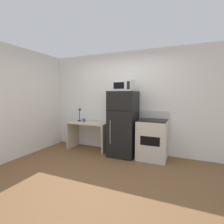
% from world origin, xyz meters
% --- Properties ---
extents(ground_plane, '(12.00, 12.00, 0.00)m').
position_xyz_m(ground_plane, '(0.00, 0.00, 0.00)').
color(ground_plane, brown).
extents(wall_back_white, '(5.00, 0.10, 2.60)m').
position_xyz_m(wall_back_white, '(0.00, 1.70, 1.30)').
color(wall_back_white, white).
rests_on(wall_back_white, ground).
extents(wall_left_brick, '(0.10, 4.00, 2.60)m').
position_xyz_m(wall_left_brick, '(-2.20, 0.00, 1.30)').
color(wall_left_brick, silver).
rests_on(wall_left_brick, ground).
extents(desk, '(1.11, 0.54, 0.75)m').
position_xyz_m(desk, '(-0.97, 1.36, 0.52)').
color(desk, beige).
rests_on(desk, ground).
extents(desk_lamp, '(0.14, 0.12, 0.35)m').
position_xyz_m(desk_lamp, '(-1.29, 1.41, 0.99)').
color(desk_lamp, black).
rests_on(desk_lamp, desk).
extents(coffee_mug, '(0.08, 0.08, 0.09)m').
position_xyz_m(coffee_mug, '(-1.12, 1.35, 0.80)').
color(coffee_mug, '#264C99').
rests_on(coffee_mug, desk).
extents(refrigerator, '(0.63, 0.68, 1.58)m').
position_xyz_m(refrigerator, '(0.05, 1.30, 0.79)').
color(refrigerator, black).
rests_on(refrigerator, ground).
extents(microwave, '(0.46, 0.35, 0.26)m').
position_xyz_m(microwave, '(0.05, 1.28, 1.71)').
color(microwave, silver).
rests_on(microwave, refrigerator).
extents(oven_range, '(0.66, 0.61, 1.10)m').
position_xyz_m(oven_range, '(0.75, 1.33, 0.47)').
color(oven_range, beige).
rests_on(oven_range, ground).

